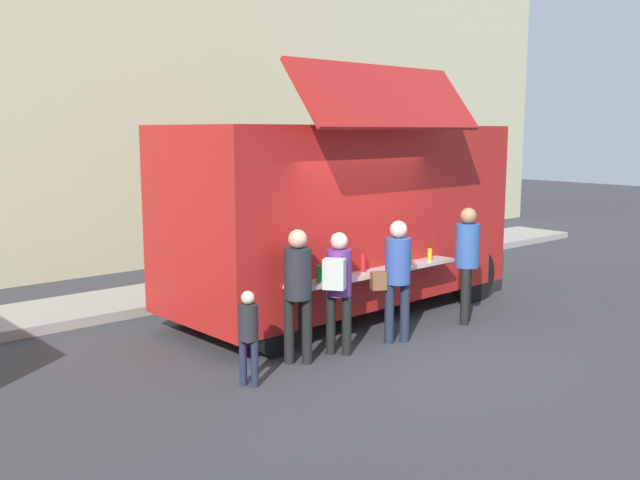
{
  "coord_description": "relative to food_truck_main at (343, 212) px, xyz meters",
  "views": [
    {
      "loc": [
        -6.75,
        -5.96,
        2.89
      ],
      "look_at": [
        -0.17,
        1.72,
        1.3
      ],
      "focal_mm": 39.17,
      "sensor_mm": 36.0,
      "label": 1
    }
  ],
  "objects": [
    {
      "name": "customer_front_ordering",
      "position": [
        -0.55,
        -1.68,
        -0.61
      ],
      "size": [
        0.54,
        0.41,
        1.69
      ],
      "rotation": [
        0.0,
        0.0,
        1.1
      ],
      "color": "#1E2538",
      "rests_on": "ground"
    },
    {
      "name": "customer_extra_browsing",
      "position": [
        0.98,
        -1.68,
        -0.57
      ],
      "size": [
        0.36,
        0.36,
        1.76
      ],
      "rotation": [
        0.0,
        0.0,
        2.13
      ],
      "color": "black",
      "rests_on": "ground"
    },
    {
      "name": "ground_plane",
      "position": [
        -0.64,
        -2.1,
        -1.62
      ],
      "size": [
        60.0,
        60.0,
        0.0
      ],
      "primitive_type": "plane",
      "color": "#38383D"
    },
    {
      "name": "trash_bin",
      "position": [
        3.63,
        2.32,
        -1.13
      ],
      "size": [
        0.6,
        0.6,
        0.96
      ],
      "primitive_type": "cylinder",
      "color": "#2B6439",
      "rests_on": "ground"
    },
    {
      "name": "child_near_queue",
      "position": [
        -3.04,
        -1.74,
        -0.95
      ],
      "size": [
        0.23,
        0.23,
        1.11
      ],
      "rotation": [
        0.0,
        0.0,
        0.53
      ],
      "color": "#1F233B",
      "rests_on": "ground"
    },
    {
      "name": "customer_mid_with_backpack",
      "position": [
        -1.52,
        -1.57,
        -0.63
      ],
      "size": [
        0.52,
        0.47,
        1.61
      ],
      "rotation": [
        0.0,
        0.0,
        0.61
      ],
      "color": "black",
      "rests_on": "ground"
    },
    {
      "name": "customer_rear_waiting",
      "position": [
        -2.12,
        -1.49,
        -0.6
      ],
      "size": [
        0.35,
        0.35,
        1.7
      ],
      "rotation": [
        0.0,
        0.0,
        0.8
      ],
      "color": "black",
      "rests_on": "ground"
    },
    {
      "name": "food_truck_main",
      "position": [
        0.0,
        0.0,
        0.0
      ],
      "size": [
        5.82,
        3.13,
        3.78
      ],
      "rotation": [
        0.0,
        0.0,
        0.04
      ],
      "color": "#AE1D1A",
      "rests_on": "ground"
    },
    {
      "name": "building_behind",
      "position": [
        -3.0,
        6.52,
        2.7
      ],
      "size": [
        32.0,
        2.4,
        8.64
      ],
      "primitive_type": "cube",
      "color": "beige",
      "rests_on": "ground"
    },
    {
      "name": "curb_strip",
      "position": [
        -4.0,
        2.62,
        -1.54
      ],
      "size": [
        28.0,
        1.6,
        0.15
      ],
      "primitive_type": "cube",
      "color": "#9E998E",
      "rests_on": "ground"
    }
  ]
}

